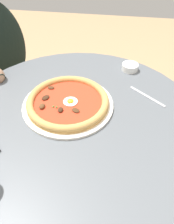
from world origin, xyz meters
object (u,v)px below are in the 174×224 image
fork_utensil (147,96)px  diner_person (4,80)px  pizza_on_plate (68,102)px  ramekin_capers (130,67)px  dining_table (79,146)px

fork_utensil → diner_person: 0.86m
fork_utensil → diner_person: diner_person is taller
pizza_on_plate → ramekin_capers: bearing=141.3°
dining_table → ramekin_capers: ramekin_capers is taller
dining_table → ramekin_capers: bearing=151.0°
ramekin_capers → dining_table: bearing=-29.0°
ramekin_capers → fork_utensil: size_ratio=0.54×
ramekin_capers → fork_utensil: bearing=20.9°
fork_utensil → ramekin_capers: bearing=-159.1°
dining_table → pizza_on_plate: (-0.04, -0.04, 0.20)m
dining_table → diner_person: 0.69m
pizza_on_plate → diner_person: diner_person is taller
fork_utensil → dining_table: bearing=-60.2°
pizza_on_plate → dining_table: bearing=43.7°
ramekin_capers → diner_person: size_ratio=0.06×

